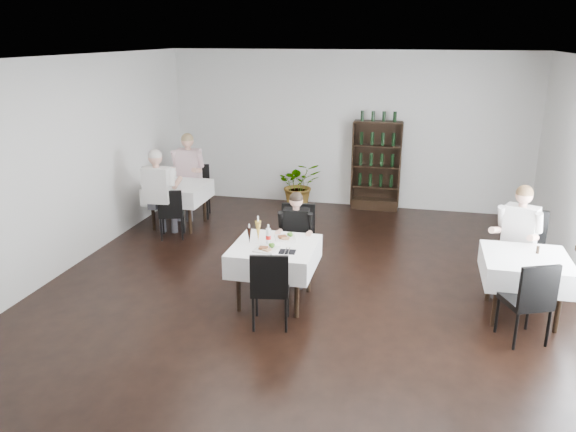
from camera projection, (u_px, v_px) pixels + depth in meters
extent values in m
plane|color=black|center=(298.00, 303.00, 7.16)|extent=(9.00, 9.00, 0.00)
plane|color=white|center=(299.00, 60.00, 6.23)|extent=(9.00, 9.00, 0.00)
plane|color=silver|center=(347.00, 130.00, 10.86)|extent=(7.00, 0.00, 7.00)
plane|color=silver|center=(41.00, 174.00, 7.46)|extent=(0.00, 9.00, 9.00)
cube|color=black|center=(374.00, 204.00, 11.00)|extent=(0.90, 0.28, 0.20)
cylinder|color=black|center=(239.00, 284.00, 6.86)|extent=(0.06, 0.06, 0.71)
cylinder|color=black|center=(255.00, 262.00, 7.53)|extent=(0.06, 0.06, 0.71)
cylinder|color=black|center=(297.00, 290.00, 6.70)|extent=(0.06, 0.06, 0.71)
cylinder|color=black|center=(309.00, 267.00, 7.38)|extent=(0.06, 0.06, 0.71)
cube|color=black|center=(275.00, 248.00, 7.00)|extent=(0.85, 0.85, 0.04)
cube|color=white|center=(275.00, 256.00, 7.03)|extent=(1.03, 1.03, 0.30)
cylinder|color=black|center=(153.00, 211.00, 9.71)|extent=(0.06, 0.06, 0.71)
cylinder|color=black|center=(170.00, 200.00, 10.34)|extent=(0.06, 0.06, 0.71)
cylinder|color=black|center=(190.00, 214.00, 9.56)|extent=(0.06, 0.06, 0.71)
cylinder|color=black|center=(204.00, 203.00, 10.19)|extent=(0.06, 0.06, 0.71)
cube|color=black|center=(178.00, 186.00, 9.84)|extent=(0.80, 0.80, 0.04)
cube|color=white|center=(178.00, 192.00, 9.87)|extent=(0.98, 0.98, 0.30)
cylinder|color=black|center=(496.00, 298.00, 6.50)|extent=(0.06, 0.06, 0.71)
cylinder|color=black|center=(490.00, 275.00, 7.13)|extent=(0.06, 0.06, 0.71)
cylinder|color=black|center=(559.00, 304.00, 6.35)|extent=(0.06, 0.06, 0.71)
cylinder|color=black|center=(547.00, 280.00, 6.98)|extent=(0.06, 0.06, 0.71)
cube|color=black|center=(526.00, 260.00, 6.63)|extent=(0.80, 0.80, 0.04)
cube|color=white|center=(525.00, 268.00, 6.66)|extent=(0.98, 0.98, 0.30)
imported|color=#1F571E|center=(299.00, 184.00, 11.03)|extent=(1.02, 0.96, 0.91)
cylinder|color=black|center=(280.00, 267.00, 7.67)|extent=(0.04, 0.04, 0.47)
cylinder|color=black|center=(284.00, 256.00, 8.06)|extent=(0.04, 0.04, 0.47)
cylinder|color=black|center=(309.00, 269.00, 7.62)|extent=(0.04, 0.04, 0.47)
cylinder|color=black|center=(312.00, 258.00, 8.00)|extent=(0.04, 0.04, 0.47)
cube|color=black|center=(296.00, 245.00, 7.75)|extent=(0.51, 0.51, 0.07)
cube|color=black|center=(298.00, 221.00, 7.87)|extent=(0.47, 0.09, 0.51)
cylinder|color=black|center=(288.00, 300.00, 6.76)|extent=(0.03, 0.03, 0.43)
cylinder|color=black|center=(286.00, 315.00, 6.40)|extent=(0.03, 0.03, 0.43)
cylinder|color=black|center=(257.00, 300.00, 6.77)|extent=(0.03, 0.03, 0.43)
cylinder|color=black|center=(253.00, 314.00, 6.42)|extent=(0.03, 0.03, 0.43)
cube|color=black|center=(271.00, 288.00, 6.51)|extent=(0.50, 0.50, 0.07)
cube|color=black|center=(269.00, 275.00, 6.25)|extent=(0.43, 0.12, 0.47)
cylinder|color=black|center=(187.00, 209.00, 10.30)|extent=(0.03, 0.03, 0.44)
cylinder|color=black|center=(189.00, 203.00, 10.67)|extent=(0.03, 0.03, 0.44)
cylinder|color=black|center=(207.00, 208.00, 10.32)|extent=(0.03, 0.03, 0.44)
cylinder|color=black|center=(209.00, 202.00, 10.68)|extent=(0.03, 0.03, 0.44)
cube|color=black|center=(197.00, 193.00, 10.42)|extent=(0.54, 0.54, 0.07)
cube|color=black|center=(198.00, 177.00, 10.53)|extent=(0.43, 0.16, 0.47)
cylinder|color=black|center=(183.00, 222.00, 9.61)|extent=(0.03, 0.03, 0.39)
cylinder|color=black|center=(182.00, 229.00, 9.29)|extent=(0.03, 0.03, 0.39)
cylinder|color=black|center=(163.00, 223.00, 9.57)|extent=(0.03, 0.03, 0.39)
cylinder|color=black|center=(161.00, 230.00, 9.25)|extent=(0.03, 0.03, 0.39)
cube|color=black|center=(172.00, 214.00, 9.36)|extent=(0.50, 0.50, 0.06)
cube|color=black|center=(170.00, 203.00, 9.12)|extent=(0.38, 0.17, 0.43)
cylinder|color=black|center=(509.00, 279.00, 7.28)|extent=(0.04, 0.04, 0.49)
cylinder|color=black|center=(505.00, 267.00, 7.67)|extent=(0.04, 0.04, 0.49)
cylinder|color=black|center=(544.00, 283.00, 7.17)|extent=(0.04, 0.04, 0.49)
cylinder|color=black|center=(539.00, 270.00, 7.56)|extent=(0.04, 0.04, 0.49)
cube|color=black|center=(527.00, 255.00, 7.33)|extent=(0.50, 0.50, 0.07)
cube|color=black|center=(527.00, 229.00, 7.45)|extent=(0.49, 0.07, 0.53)
cylinder|color=black|center=(528.00, 312.00, 6.46)|extent=(0.03, 0.03, 0.44)
cylinder|color=black|center=(548.00, 328.00, 6.10)|extent=(0.03, 0.03, 0.44)
cylinder|color=black|center=(497.00, 315.00, 6.40)|extent=(0.03, 0.03, 0.44)
cylinder|color=black|center=(516.00, 331.00, 6.04)|extent=(0.03, 0.03, 0.44)
cube|color=black|center=(525.00, 301.00, 6.17)|extent=(0.58, 0.58, 0.07)
cube|color=black|center=(539.00, 287.00, 5.90)|extent=(0.43, 0.22, 0.48)
cube|color=#414249|center=(288.00, 250.00, 7.60)|extent=(0.16, 0.38, 0.12)
cylinder|color=#414249|center=(287.00, 273.00, 7.54)|extent=(0.10, 0.10, 0.43)
cube|color=#414249|center=(301.00, 250.00, 7.58)|extent=(0.16, 0.38, 0.12)
cylinder|color=#414249|center=(299.00, 274.00, 7.51)|extent=(0.10, 0.10, 0.43)
cube|color=black|center=(296.00, 226.00, 7.65)|extent=(0.37, 0.22, 0.48)
cylinder|color=tan|center=(279.00, 232.00, 7.46)|extent=(0.09, 0.28, 0.14)
cylinder|color=tan|center=(309.00, 234.00, 7.41)|extent=(0.09, 0.28, 0.14)
sphere|color=tan|center=(296.00, 201.00, 7.52)|extent=(0.18, 0.18, 0.18)
sphere|color=black|center=(296.00, 199.00, 7.52)|extent=(0.18, 0.18, 0.18)
cube|color=#414249|center=(181.00, 186.00, 10.33)|extent=(0.17, 0.46, 0.15)
cylinder|color=#414249|center=(178.00, 207.00, 10.25)|extent=(0.12, 0.12, 0.53)
cube|color=#414249|center=(192.00, 187.00, 10.29)|extent=(0.17, 0.46, 0.15)
cylinder|color=#414249|center=(189.00, 207.00, 10.21)|extent=(0.12, 0.12, 0.53)
cube|color=beige|center=(189.00, 165.00, 10.39)|extent=(0.44, 0.26, 0.59)
cylinder|color=tan|center=(171.00, 169.00, 10.17)|extent=(0.10, 0.34, 0.17)
cylinder|color=tan|center=(197.00, 170.00, 10.08)|extent=(0.10, 0.34, 0.17)
sphere|color=tan|center=(187.00, 141.00, 10.23)|extent=(0.23, 0.23, 0.23)
sphere|color=olive|center=(187.00, 139.00, 10.22)|extent=(0.23, 0.23, 0.23)
cube|color=#414249|center=(169.00, 203.00, 9.36)|extent=(0.18, 0.45, 0.15)
cylinder|color=#414249|center=(174.00, 218.00, 9.64)|extent=(0.12, 0.12, 0.52)
cube|color=#414249|center=(157.00, 202.00, 9.39)|extent=(0.18, 0.45, 0.15)
cylinder|color=#414249|center=(162.00, 217.00, 9.67)|extent=(0.12, 0.12, 0.52)
cube|color=silver|center=(157.00, 185.00, 9.08)|extent=(0.44, 0.26, 0.58)
cylinder|color=tan|center=(177.00, 183.00, 9.32)|extent=(0.11, 0.33, 0.16)
cylinder|color=tan|center=(149.00, 181.00, 9.39)|extent=(0.11, 0.33, 0.16)
sphere|color=tan|center=(155.00, 158.00, 8.96)|extent=(0.22, 0.22, 0.22)
sphere|color=beige|center=(155.00, 156.00, 8.95)|extent=(0.22, 0.22, 0.22)
cube|color=#414249|center=(505.00, 253.00, 7.27)|extent=(0.31, 0.45, 0.14)
cylinder|color=#414249|center=(497.00, 280.00, 7.23)|extent=(0.11, 0.11, 0.50)
cube|color=#414249|center=(521.00, 257.00, 7.15)|extent=(0.31, 0.45, 0.14)
cylinder|color=#414249|center=(513.00, 285.00, 7.11)|extent=(0.11, 0.11, 0.50)
cube|color=silver|center=(520.00, 227.00, 7.25)|extent=(0.46, 0.37, 0.56)
cylinder|color=tan|center=(495.00, 230.00, 7.19)|extent=(0.21, 0.32, 0.16)
cylinder|color=tan|center=(533.00, 238.00, 6.91)|extent=(0.21, 0.32, 0.16)
sphere|color=tan|center=(524.00, 195.00, 7.10)|extent=(0.21, 0.21, 0.21)
sphere|color=brown|center=(525.00, 193.00, 7.09)|extent=(0.21, 0.21, 0.21)
cube|color=white|center=(285.00, 238.00, 7.19)|extent=(0.33, 0.33, 0.02)
cube|color=#542B18|center=(282.00, 237.00, 7.18)|extent=(0.13, 0.12, 0.02)
sphere|color=#437D21|center=(291.00, 234.00, 7.21)|extent=(0.06, 0.06, 0.06)
cube|color=#916241|center=(286.00, 238.00, 7.13)|extent=(0.10, 0.08, 0.02)
cube|color=white|center=(266.00, 249.00, 6.82)|extent=(0.30, 0.30, 0.02)
cube|color=#542B18|center=(263.00, 248.00, 6.80)|extent=(0.11, 0.09, 0.03)
sphere|color=#437D21|center=(272.00, 245.00, 6.83)|extent=(0.06, 0.06, 0.06)
cube|color=#916241|center=(267.00, 250.00, 6.75)|extent=(0.12, 0.11, 0.02)
cone|color=black|center=(249.00, 235.00, 7.02)|extent=(0.06, 0.06, 0.20)
cylinder|color=silver|center=(249.00, 226.00, 6.98)|extent=(0.02, 0.02, 0.05)
cone|color=gold|center=(258.00, 231.00, 7.07)|extent=(0.08, 0.08, 0.27)
cylinder|color=silver|center=(258.00, 218.00, 7.02)|extent=(0.02, 0.02, 0.07)
cylinder|color=silver|center=(268.00, 236.00, 6.99)|extent=(0.06, 0.06, 0.20)
cylinder|color=red|center=(268.00, 237.00, 7.00)|extent=(0.07, 0.07, 0.05)
cylinder|color=silver|center=(268.00, 226.00, 6.95)|extent=(0.02, 0.02, 0.05)
cube|color=black|center=(287.00, 252.00, 6.76)|extent=(0.21, 0.17, 0.01)
cylinder|color=silver|center=(285.00, 251.00, 6.76)|extent=(0.03, 0.22, 0.01)
cylinder|color=silver|center=(289.00, 251.00, 6.75)|extent=(0.04, 0.22, 0.01)
cylinder|color=black|center=(538.00, 250.00, 6.70)|extent=(0.04, 0.04, 0.09)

